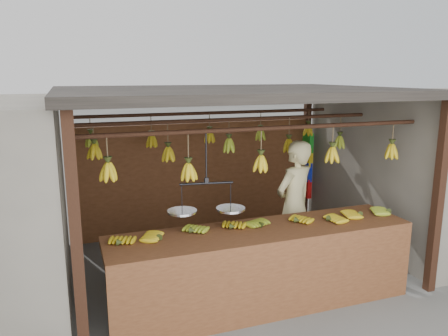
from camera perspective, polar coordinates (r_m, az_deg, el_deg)
name	(u,v)px	position (r m, az deg, el deg)	size (l,w,h in m)	color
ground	(231,264)	(6.17, 0.97, -12.44)	(80.00, 80.00, 0.00)	#5B5B57
stall	(223,119)	(5.95, -0.09, 6.38)	(4.30, 3.30, 2.40)	black
neighbor_right	(441,165)	(7.81, 26.53, 0.39)	(3.00, 3.00, 2.30)	slate
counter	(267,249)	(4.84, 5.61, -10.53)	(3.53, 0.78, 0.96)	brown
hanging_bananas	(232,147)	(5.70, 0.99, 2.73)	(3.61, 2.21, 0.37)	gold
balance_scale	(207,207)	(4.66, -2.29, -5.08)	(0.82, 0.39, 0.86)	black
vendor	(294,205)	(5.90, 9.14, -4.78)	(0.63, 0.41, 1.73)	beige
bag_bundles	(307,165)	(7.84, 10.78, 0.43)	(0.08, 0.26, 1.16)	#199926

